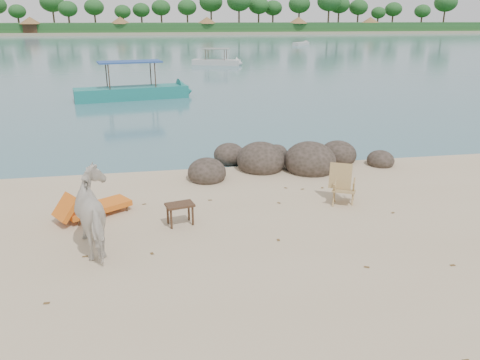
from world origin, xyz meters
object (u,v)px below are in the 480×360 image
Objects in this scene: boulders at (285,161)px; lounge_chair at (98,205)px; side_table at (180,216)px; deck_chair at (344,187)px; cow at (98,213)px; boat_near at (130,68)px.

boulders is 5.84m from lounge_chair.
lounge_chair is at bearing -151.98° from boulders.
side_table is at bearing -58.21° from lounge_chair.
lounge_chair is (-1.83, 0.86, 0.03)m from side_table.
lounge_chair is 1.98× the size of deck_chair.
cow reaches higher than lounge_chair.
boulders reaches higher than side_table.
boat_near reaches higher than deck_chair.
cow is 3.01× the size of side_table.
boat_near is (0.11, 17.00, 1.42)m from lounge_chair.
boulders is 4.91m from side_table.
boat_near is (-5.05, 14.25, 1.47)m from boulders.
cow is at bearing -115.02° from lounge_chair.
side_table is at bearing -95.40° from boat_near.
cow is 1.74m from lounge_chair.
deck_chair is at bearing -82.69° from boat_near.
cow is at bearing -138.21° from boulders.
lounge_chair is at bearing -156.45° from deck_chair.
deck_chair reaches higher than lounge_chair.
boat_near reaches higher than side_table.
side_table is 18.00m from boat_near.
lounge_chair is at bearing 141.60° from side_table.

